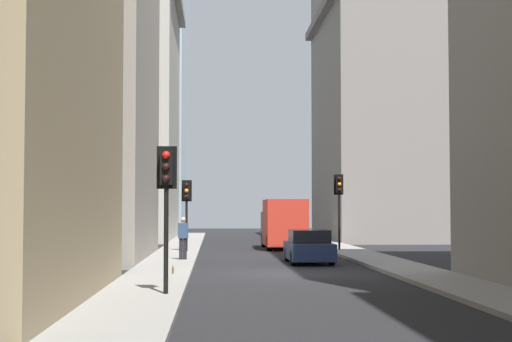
{
  "coord_description": "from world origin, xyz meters",
  "views": [
    {
      "loc": [
        -28.41,
        2.61,
        2.27
      ],
      "look_at": [
        11.63,
        0.51,
        4.21
      ],
      "focal_mm": 56.04,
      "sensor_mm": 36.0,
      "label": 1
    }
  ],
  "objects_px": {
    "discarded_bottle": "(173,270)",
    "traffic_light_midblock": "(339,194)",
    "traffic_light_far_junction": "(187,199)",
    "pedestrian": "(183,236)",
    "delivery_truck": "(283,224)",
    "traffic_light_foreground": "(166,185)",
    "sedan_navy": "(309,248)"
  },
  "relations": [
    {
      "from": "discarded_bottle",
      "to": "traffic_light_midblock",
      "type": "bearing_deg",
      "value": -27.3
    },
    {
      "from": "discarded_bottle",
      "to": "sedan_navy",
      "type": "bearing_deg",
      "value": -37.68
    },
    {
      "from": "traffic_light_midblock",
      "to": "traffic_light_far_junction",
      "type": "relative_size",
      "value": 1.1
    },
    {
      "from": "traffic_light_foreground",
      "to": "traffic_light_far_junction",
      "type": "distance_m",
      "value": 20.77
    },
    {
      "from": "traffic_light_foreground",
      "to": "sedan_navy",
      "type": "bearing_deg",
      "value": -21.46
    },
    {
      "from": "pedestrian",
      "to": "traffic_light_far_junction",
      "type": "bearing_deg",
      "value": 0.76
    },
    {
      "from": "traffic_light_foreground",
      "to": "traffic_light_far_junction",
      "type": "relative_size",
      "value": 1.03
    },
    {
      "from": "delivery_truck",
      "to": "traffic_light_foreground",
      "type": "relative_size",
      "value": 1.72
    },
    {
      "from": "traffic_light_far_junction",
      "to": "discarded_bottle",
      "type": "height_order",
      "value": "traffic_light_far_junction"
    },
    {
      "from": "pedestrian",
      "to": "traffic_light_foreground",
      "type": "bearing_deg",
      "value": -179.56
    },
    {
      "from": "delivery_truck",
      "to": "traffic_light_midblock",
      "type": "distance_m",
      "value": 4.96
    },
    {
      "from": "delivery_truck",
      "to": "pedestrian",
      "type": "height_order",
      "value": "delivery_truck"
    },
    {
      "from": "traffic_light_foreground",
      "to": "pedestrian",
      "type": "xyz_separation_m",
      "value": [
        13.93,
        0.11,
        -1.77
      ]
    },
    {
      "from": "sedan_navy",
      "to": "traffic_light_foreground",
      "type": "distance_m",
      "value": 14.47
    },
    {
      "from": "traffic_light_foreground",
      "to": "traffic_light_midblock",
      "type": "height_order",
      "value": "traffic_light_midblock"
    },
    {
      "from": "traffic_light_far_junction",
      "to": "pedestrian",
      "type": "relative_size",
      "value": 2.01
    },
    {
      "from": "discarded_bottle",
      "to": "pedestrian",
      "type": "bearing_deg",
      "value": -0.29
    },
    {
      "from": "sedan_navy",
      "to": "traffic_light_foreground",
      "type": "relative_size",
      "value": 1.14
    },
    {
      "from": "traffic_light_far_junction",
      "to": "pedestrian",
      "type": "height_order",
      "value": "traffic_light_far_junction"
    },
    {
      "from": "traffic_light_midblock",
      "to": "discarded_bottle",
      "type": "height_order",
      "value": "traffic_light_midblock"
    },
    {
      "from": "traffic_light_foreground",
      "to": "discarded_bottle",
      "type": "distance_m",
      "value": 6.88
    },
    {
      "from": "sedan_navy",
      "to": "pedestrian",
      "type": "bearing_deg",
      "value": 83.35
    },
    {
      "from": "traffic_light_far_junction",
      "to": "traffic_light_foreground",
      "type": "bearing_deg",
      "value": -179.45
    },
    {
      "from": "delivery_truck",
      "to": "traffic_light_foreground",
      "type": "height_order",
      "value": "traffic_light_foreground"
    },
    {
      "from": "traffic_light_midblock",
      "to": "traffic_light_foreground",
      "type": "bearing_deg",
      "value": 160.2
    },
    {
      "from": "delivery_truck",
      "to": "traffic_light_foreground",
      "type": "distance_m",
      "value": 26.33
    },
    {
      "from": "traffic_light_midblock",
      "to": "discarded_bottle",
      "type": "xyz_separation_m",
      "value": [
        -15.57,
        8.03,
        -2.85
      ]
    },
    {
      "from": "traffic_light_foreground",
      "to": "traffic_light_far_junction",
      "type": "xyz_separation_m",
      "value": [
        20.77,
        0.2,
        -0.09
      ]
    },
    {
      "from": "traffic_light_midblock",
      "to": "discarded_bottle",
      "type": "relative_size",
      "value": 14.91
    },
    {
      "from": "traffic_light_foreground",
      "to": "discarded_bottle",
      "type": "height_order",
      "value": "traffic_light_foreground"
    },
    {
      "from": "traffic_light_foreground",
      "to": "traffic_light_midblock",
      "type": "distance_m",
      "value": 23.29
    },
    {
      "from": "traffic_light_far_junction",
      "to": "discarded_bottle",
      "type": "distance_m",
      "value": 14.65
    }
  ]
}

